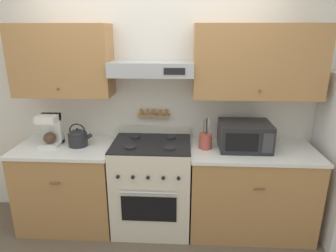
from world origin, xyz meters
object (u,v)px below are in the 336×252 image
(stove_range, at_px, (152,185))
(utensil_crock, at_px, (205,140))
(tea_kettle, at_px, (78,137))
(microwave, at_px, (245,136))
(coffee_maker, at_px, (51,129))

(stove_range, distance_m, utensil_crock, 0.73)
(tea_kettle, height_order, microwave, microwave)
(coffee_maker, height_order, microwave, coffee_maker)
(coffee_maker, bearing_deg, microwave, -0.33)
(stove_range, xyz_separation_m, tea_kettle, (-0.75, 0.02, 0.51))
(coffee_maker, relative_size, utensil_crock, 1.04)
(coffee_maker, distance_m, microwave, 1.95)
(microwave, xyz_separation_m, utensil_crock, (-0.38, -0.02, -0.05))
(tea_kettle, distance_m, utensil_crock, 1.28)
(coffee_maker, bearing_deg, tea_kettle, -5.82)
(utensil_crock, bearing_deg, coffee_maker, 178.94)
(utensil_crock, bearing_deg, stove_range, -178.35)
(stove_range, xyz_separation_m, coffee_maker, (-1.03, 0.04, 0.58))
(tea_kettle, bearing_deg, utensil_crock, 0.00)
(stove_range, distance_m, coffee_maker, 1.18)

